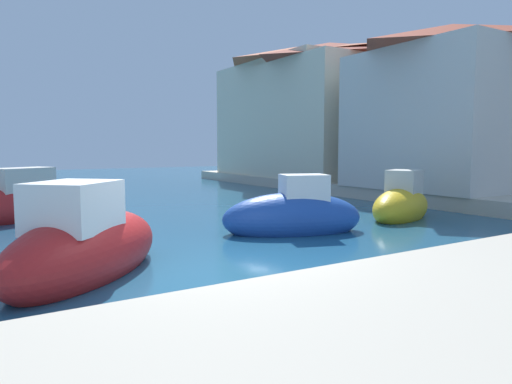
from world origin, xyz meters
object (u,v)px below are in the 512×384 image
Objects in this scene: moored_boat_0 at (16,205)px; moored_boat_5 at (85,247)px; moored_boat_2 at (294,216)px; waterfront_building_annex at (328,110)px; waterfront_building_main at (450,105)px; moored_boat_1 at (401,204)px; waterfront_building_far at (295,111)px.

moored_boat_5 is (0.47, -7.12, 0.01)m from moored_boat_0.
waterfront_building_annex reaches higher than moored_boat_2.
moored_boat_2 is 0.58× the size of waterfront_building_main.
moored_boat_0 is at bearing -52.86° from moored_boat_1.
moored_boat_2 is 5.40m from moored_boat_5.
moored_boat_0 reaches higher than moored_boat_2.
waterfront_building_far is (15.32, 7.19, 3.79)m from moored_boat_0.
waterfront_building_far reaches higher than waterfront_building_main.
moored_boat_1 is at bearing -157.47° from moored_boat_2.
waterfront_building_main reaches higher than moored_boat_5.
moored_boat_0 reaches higher than moored_boat_1.
waterfront_building_main is at bearing -179.29° from moored_boat_1.
moored_boat_0 is 0.55× the size of waterfront_building_annex.
moored_boat_2 is at bearing -133.81° from waterfront_building_annex.
waterfront_building_annex is at bearing -90.00° from waterfront_building_far.
waterfront_building_main is (9.62, 2.67, 3.35)m from moored_boat_2.
moored_boat_0 is 0.40× the size of waterfront_building_far.
waterfront_building_far is (9.62, 12.97, 3.83)m from moored_boat_2.
moored_boat_1 is at bearing -113.21° from waterfront_building_far.
waterfront_building_main is at bearing -90.00° from waterfront_building_far.
waterfront_building_far reaches higher than waterfront_building_annex.
moored_boat_0 is 0.60× the size of waterfront_building_main.
moored_boat_2 is 16.60m from waterfront_building_far.
moored_boat_0 is 1.01× the size of moored_boat_5.
moored_boat_1 is (9.85, -5.57, -0.05)m from moored_boat_0.
waterfront_building_far is at bearing -107.05° from moored_boat_2.
moored_boat_2 is 14.37m from waterfront_building_annex.
waterfront_building_main is at bearing -145.01° from moored_boat_2.
moored_boat_5 is 0.59× the size of waterfront_building_main.
waterfront_building_annex reaches higher than moored_boat_0.
moored_boat_0 is 7.14m from moored_boat_5.
moored_boat_5 is 15.73m from waterfront_building_main.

